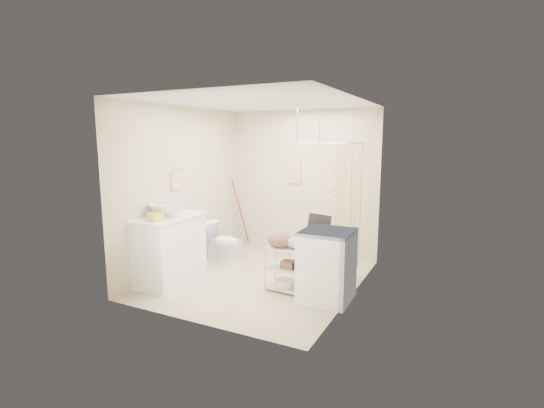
{
  "coord_description": "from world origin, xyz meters",
  "views": [
    {
      "loc": [
        2.71,
        -5.0,
        2.08
      ],
      "look_at": [
        0.07,
        0.25,
        1.11
      ],
      "focal_mm": 26.0,
      "sensor_mm": 36.0,
      "label": 1
    }
  ],
  "objects": [
    {
      "name": "floor",
      "position": [
        0.0,
        0.0,
        0.0
      ],
      "size": [
        3.2,
        3.2,
        0.0
      ],
      "primitive_type": "plane",
      "color": "#C7B795",
      "rests_on": "ground"
    },
    {
      "name": "ceiling",
      "position": [
        0.0,
        0.0,
        2.6
      ],
      "size": [
        2.8,
        3.2,
        0.04
      ],
      "primitive_type": "cube",
      "color": "silver",
      "rests_on": "ground"
    },
    {
      "name": "wall_back",
      "position": [
        0.0,
        1.6,
        1.3
      ],
      "size": [
        2.8,
        0.04,
        2.6
      ],
      "primitive_type": "cube",
      "color": "beige",
      "rests_on": "ground"
    },
    {
      "name": "wall_front",
      "position": [
        0.0,
        -1.6,
        1.3
      ],
      "size": [
        2.8,
        0.04,
        2.6
      ],
      "primitive_type": "cube",
      "color": "beige",
      "rests_on": "ground"
    },
    {
      "name": "wall_left",
      "position": [
        -1.4,
        0.0,
        1.3
      ],
      "size": [
        0.04,
        3.2,
        2.6
      ],
      "primitive_type": "cube",
      "color": "beige",
      "rests_on": "ground"
    },
    {
      "name": "wall_right",
      "position": [
        1.4,
        0.0,
        1.3
      ],
      "size": [
        0.04,
        3.2,
        2.6
      ],
      "primitive_type": "cube",
      "color": "beige",
      "rests_on": "ground"
    },
    {
      "name": "vanity",
      "position": [
        -1.16,
        -0.66,
        0.49
      ],
      "size": [
        0.67,
        1.14,
        0.98
      ],
      "primitive_type": "cube",
      "rotation": [
        0.0,
        0.0,
        0.05
      ],
      "color": "white",
      "rests_on": "ground"
    },
    {
      "name": "sink",
      "position": [
        -1.15,
        -0.67,
        1.07
      ],
      "size": [
        0.63,
        0.63,
        0.18
      ],
      "primitive_type": "imported",
      "rotation": [
        0.0,
        0.0,
        -0.18
      ],
      "color": "silver",
      "rests_on": "vanity"
    },
    {
      "name": "counter_basket",
      "position": [
        -1.09,
        -0.99,
        1.03
      ],
      "size": [
        0.24,
        0.21,
        0.11
      ],
      "primitive_type": "cube",
      "rotation": [
        0.0,
        0.0,
        -0.35
      ],
      "color": "yellow",
      "rests_on": "vanity"
    },
    {
      "name": "floor_basket",
      "position": [
        -1.1,
        -1.1,
        0.07
      ],
      "size": [
        0.29,
        0.23,
        0.14
      ],
      "primitive_type": "cube",
      "rotation": [
        0.0,
        0.0,
        -0.1
      ],
      "color": "gold",
      "rests_on": "ground"
    },
    {
      "name": "toilet",
      "position": [
        -1.04,
        0.53,
        0.34
      ],
      "size": [
        0.67,
        0.39,
        0.67
      ],
      "primitive_type": "imported",
      "rotation": [
        0.0,
        0.0,
        1.56
      ],
      "color": "white",
      "rests_on": "ground"
    },
    {
      "name": "mop",
      "position": [
        -1.25,
        1.48,
        0.65
      ],
      "size": [
        0.14,
        0.14,
        1.29
      ],
      "primitive_type": null,
      "rotation": [
        0.0,
        0.0,
        -0.19
      ],
      "color": "#A41A25",
      "rests_on": "ground"
    },
    {
      "name": "potted_plant_a",
      "position": [
        -0.14,
        1.38,
        0.15
      ],
      "size": [
        0.17,
        0.13,
        0.29
      ],
      "primitive_type": "imported",
      "rotation": [
        0.0,
        0.0,
        0.17
      ],
      "color": "brown",
      "rests_on": "ground"
    },
    {
      "name": "potted_plant_b",
      "position": [
        0.26,
        1.45,
        0.18
      ],
      "size": [
        0.25,
        0.24,
        0.36
      ],
      "primitive_type": "imported",
      "rotation": [
        0.0,
        0.0,
        -0.57
      ],
      "color": "#985536",
      "rests_on": "ground"
    },
    {
      "name": "hanging_towel",
      "position": [
        -0.15,
        1.58,
        1.5
      ],
      "size": [
        0.28,
        0.03,
        0.42
      ],
      "primitive_type": "cube",
      "color": "beige",
      "rests_on": "wall_back"
    },
    {
      "name": "towel_ring",
      "position": [
        -1.38,
        -0.2,
        1.47
      ],
      "size": [
        0.04,
        0.22,
        0.34
      ],
      "primitive_type": null,
      "color": "#DAC27D",
      "rests_on": "wall_left"
    },
    {
      "name": "tp_holder",
      "position": [
        -1.36,
        0.05,
        0.72
      ],
      "size": [
        0.08,
        0.12,
        0.14
      ],
      "primitive_type": null,
      "color": "white",
      "rests_on": "wall_left"
    },
    {
      "name": "shower",
      "position": [
        0.85,
        1.05,
        1.05
      ],
      "size": [
        1.1,
        1.1,
        2.1
      ],
      "primitive_type": null,
      "color": "white",
      "rests_on": "ground"
    },
    {
      "name": "shampoo_bottle_a",
      "position": [
        0.63,
        1.52,
        1.43
      ],
      "size": [
        0.09,
        0.1,
        0.22
      ],
      "primitive_type": "imported",
      "rotation": [
        0.0,
        0.0,
        -0.15
      ],
      "color": "silver",
      "rests_on": "shower"
    },
    {
      "name": "shampoo_bottle_b",
      "position": [
        0.75,
        1.52,
        1.4
      ],
      "size": [
        0.08,
        0.08,
        0.16
      ],
      "primitive_type": "imported",
      "rotation": [
        0.0,
        0.0,
        -0.09
      ],
      "color": "#4563A5",
      "rests_on": "shower"
    },
    {
      "name": "washing_machine",
      "position": [
        1.14,
        -0.28,
        0.47
      ],
      "size": [
        0.65,
        0.67,
        0.93
      ],
      "primitive_type": "cube",
      "rotation": [
        0.0,
        0.0,
        0.02
      ],
      "color": "white",
      "rests_on": "ground"
    },
    {
      "name": "laundry_rack",
      "position": [
        0.53,
        -0.25,
        0.37
      ],
      "size": [
        0.56,
        0.35,
        0.74
      ],
      "primitive_type": null,
      "rotation": [
        0.0,
        0.0,
        -0.07
      ],
      "color": "beige",
      "rests_on": "ground"
    },
    {
      "name": "ironing_board",
      "position": [
        0.91,
        -0.11,
        0.55
      ],
      "size": [
        0.33,
        0.2,
        1.11
      ],
      "primitive_type": null,
      "rotation": [
        0.0,
        0.0,
        0.39
      ],
      "color": "black",
      "rests_on": "ground"
    }
  ]
}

